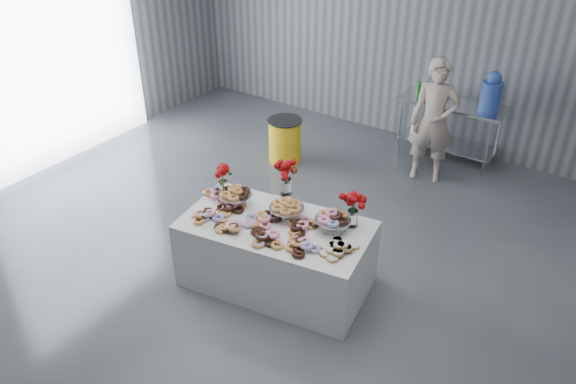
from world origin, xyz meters
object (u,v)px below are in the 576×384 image
at_px(display_table, 276,254).
at_px(person, 433,122).
at_px(trash_barrel, 285,140).
at_px(water_jug, 491,93).
at_px(prep_table, 450,120).

relative_size(display_table, person, 1.11).
xyz_separation_m(person, trash_barrel, (-1.93, -0.71, -0.53)).
xyz_separation_m(display_table, trash_barrel, (-1.50, 2.33, -0.05)).
xyz_separation_m(display_table, water_jug, (0.94, 3.74, 0.77)).
xyz_separation_m(water_jug, person, (-0.51, -0.70, -0.29)).
xyz_separation_m(display_table, prep_table, (0.44, 3.74, 0.24)).
distance_m(display_table, person, 3.11).
distance_m(display_table, prep_table, 3.77).
relative_size(prep_table, trash_barrel, 2.29).
distance_m(person, trash_barrel, 2.13).
bearing_deg(trash_barrel, display_table, -57.26).
relative_size(display_table, water_jug, 3.43).
xyz_separation_m(prep_table, water_jug, (0.50, -0.00, 0.53)).
distance_m(water_jug, trash_barrel, 2.93).
relative_size(water_jug, person, 0.32).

